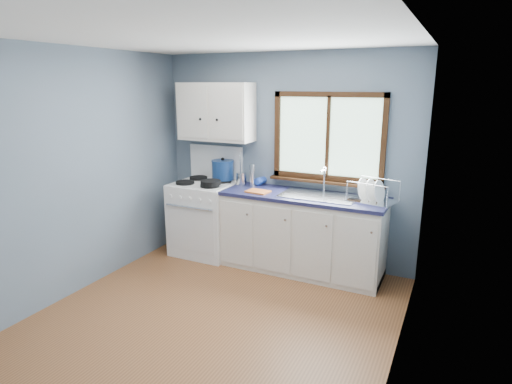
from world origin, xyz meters
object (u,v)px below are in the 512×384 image
at_px(base_cabinets, 302,237).
at_px(sink, 318,201).
at_px(utensil_crock, 241,179).
at_px(thermos, 252,175).
at_px(stockpot, 223,170).
at_px(dish_rack, 372,196).
at_px(skillet, 211,182).
at_px(gas_range, 205,216).

xyz_separation_m(base_cabinets, sink, (0.18, -0.00, 0.45)).
height_order(utensil_crock, thermos, utensil_crock).
xyz_separation_m(stockpot, utensil_crock, (0.28, -0.03, -0.08)).
bearing_deg(thermos, base_cabinets, -8.58).
bearing_deg(dish_rack, skillet, -160.32).
distance_m(base_cabinets, stockpot, 1.32).
xyz_separation_m(gas_range, skillet, (0.20, -0.16, 0.49)).
relative_size(sink, skillet, 2.15).
bearing_deg(thermos, dish_rack, -2.83).
bearing_deg(skillet, sink, -15.03).
height_order(thermos, dish_rack, thermos).
height_order(base_cabinets, sink, sink).
relative_size(utensil_crock, dish_rack, 0.74).
xyz_separation_m(sink, thermos, (-0.88, 0.11, 0.20)).
relative_size(gas_range, base_cabinets, 0.74).
height_order(base_cabinets, thermos, thermos).
distance_m(utensil_crock, thermos, 0.16).
relative_size(gas_range, stockpot, 4.75).
relative_size(utensil_crock, thermos, 1.44).
bearing_deg(skillet, stockpot, 70.22).
bearing_deg(dish_rack, base_cabinets, -164.29).
bearing_deg(stockpot, dish_rack, -3.25).
bearing_deg(stockpot, thermos, -4.70).
relative_size(gas_range, skillet, 3.48).
xyz_separation_m(base_cabinets, skillet, (-1.11, -0.18, 0.57)).
bearing_deg(sink, thermos, 173.14).
height_order(skillet, stockpot, stockpot).
bearing_deg(utensil_crock, gas_range, -164.54).
height_order(stockpot, dish_rack, stockpot).
xyz_separation_m(stockpot, dish_rack, (1.88, -0.11, -0.10)).
bearing_deg(dish_rack, sink, -163.47).
bearing_deg(base_cabinets, stockpot, 172.89).
distance_m(sink, skillet, 1.31).
height_order(sink, skillet, sink).
relative_size(sink, dish_rack, 1.57).
bearing_deg(utensil_crock, sink, -6.07).
bearing_deg(gas_range, sink, 0.71).
xyz_separation_m(sink, dish_rack, (0.58, 0.03, 0.12)).
xyz_separation_m(stockpot, thermos, (0.43, -0.04, -0.03)).
height_order(gas_range, skillet, gas_range).
distance_m(stockpot, thermos, 0.43).
bearing_deg(utensil_crock, dish_rack, -2.69).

